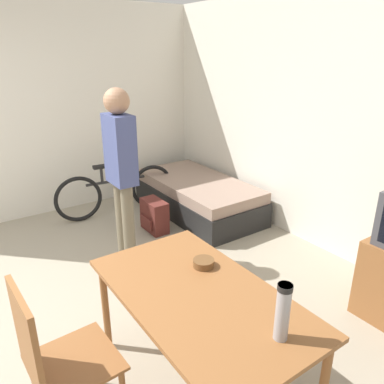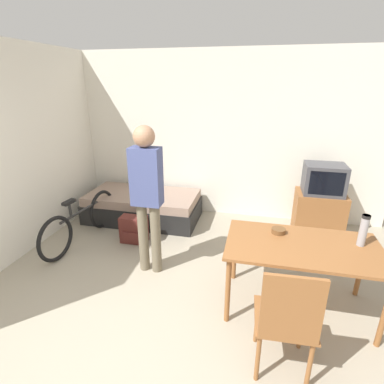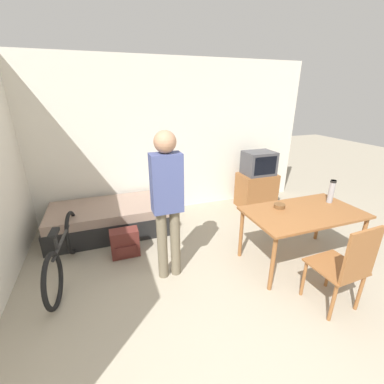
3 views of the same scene
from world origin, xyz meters
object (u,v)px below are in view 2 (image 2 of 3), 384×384
(wooden_chair, at_px, (287,319))
(mate_bowl, at_px, (278,231))
(dining_table, at_px, (302,252))
(person_standing, at_px, (147,190))
(thermos_flask, at_px, (364,229))
(backpack, at_px, (134,230))
(tv, at_px, (320,203))
(daybed, at_px, (143,206))
(bicycle, at_px, (81,222))

(wooden_chair, bearing_deg, mate_bowl, 92.26)
(dining_table, relative_size, person_standing, 0.82)
(thermos_flask, relative_size, backpack, 0.81)
(tv, height_order, thermos_flask, tv)
(wooden_chair, xyz_separation_m, backpack, (-1.98, 1.72, -0.37))
(daybed, xyz_separation_m, tv, (2.78, 0.08, 0.29))
(wooden_chair, distance_m, bicycle, 3.14)
(dining_table, height_order, person_standing, person_standing)
(dining_table, xyz_separation_m, thermos_flask, (0.53, 0.12, 0.25))
(tv, height_order, bicycle, tv)
(dining_table, xyz_separation_m, backpack, (-2.17, 0.89, -0.46))
(daybed, distance_m, dining_table, 2.89)
(daybed, height_order, tv, tv)
(person_standing, xyz_separation_m, backpack, (-0.48, 0.59, -0.86))
(tv, distance_m, thermos_flask, 1.67)
(wooden_chair, relative_size, bicycle, 0.62)
(daybed, distance_m, tv, 2.80)
(tv, xyz_separation_m, mate_bowl, (-0.68, -1.54, 0.25))
(tv, relative_size, dining_table, 0.76)
(dining_table, xyz_separation_m, wooden_chair, (-0.18, -0.83, -0.10))
(daybed, xyz_separation_m, person_standing, (0.64, -1.37, 0.82))
(wooden_chair, xyz_separation_m, thermos_flask, (0.72, 0.95, 0.35))
(dining_table, xyz_separation_m, person_standing, (-1.69, 0.29, 0.39))
(bicycle, distance_m, backpack, 0.76)
(daybed, distance_m, person_standing, 1.72)
(mate_bowl, bearing_deg, dining_table, -41.14)
(wooden_chair, xyz_separation_m, bicycle, (-2.72, 1.56, -0.24))
(tv, bearing_deg, backpack, -162.07)
(thermos_flask, bearing_deg, daybed, 151.67)
(dining_table, bearing_deg, tv, 75.30)
(tv, distance_m, dining_table, 1.80)
(mate_bowl, distance_m, backpack, 2.14)
(daybed, distance_m, mate_bowl, 2.62)
(mate_bowl, xyz_separation_m, backpack, (-1.94, 0.69, -0.56))
(daybed, relative_size, dining_table, 1.27)
(backpack, bearing_deg, wooden_chair, -40.92)
(tv, height_order, person_standing, person_standing)
(person_standing, relative_size, backpack, 4.53)
(thermos_flask, relative_size, mate_bowl, 2.22)
(person_standing, height_order, mate_bowl, person_standing)
(tv, xyz_separation_m, thermos_flask, (0.08, -1.62, 0.39))
(wooden_chair, bearing_deg, person_standing, 143.25)
(wooden_chair, relative_size, mate_bowl, 7.04)
(tv, xyz_separation_m, bicycle, (-3.36, -1.01, -0.20))
(person_standing, bearing_deg, thermos_flask, -4.53)
(tv, bearing_deg, thermos_flask, -87.32)
(dining_table, height_order, wooden_chair, wooden_chair)
(tv, relative_size, thermos_flask, 3.49)
(bicycle, height_order, mate_bowl, mate_bowl)
(daybed, distance_m, thermos_flask, 3.32)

